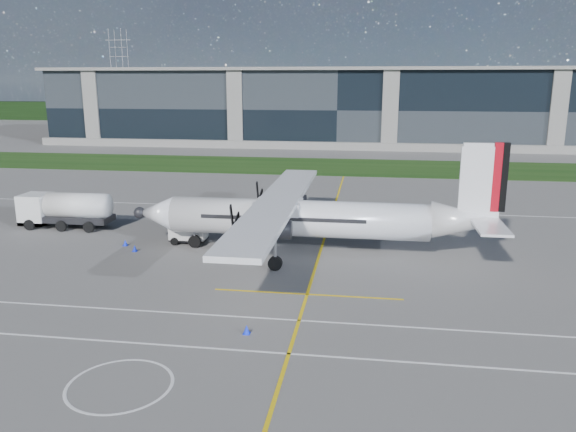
{
  "coord_description": "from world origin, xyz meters",
  "views": [
    {
      "loc": [
        6.68,
        -39.08,
        13.19
      ],
      "look_at": [
        0.47,
        2.79,
        2.9
      ],
      "focal_mm": 35.0,
      "sensor_mm": 36.0,
      "label": 1
    }
  ],
  "objects_px": {
    "baggage_tug": "(189,232)",
    "fuel_tanker_truck": "(60,210)",
    "pylon_west": "(120,74)",
    "safety_cone_portwing": "(247,329)",
    "turboprop_aircraft": "(312,197)",
    "safety_cone_nose_port": "(135,248)",
    "safety_cone_fwd": "(125,243)",
    "safety_cone_stbdwing": "(297,208)",
    "ground_crew_person": "(204,227)"
  },
  "relations": [
    {
      "from": "safety_cone_portwing",
      "to": "safety_cone_nose_port",
      "type": "xyz_separation_m",
      "value": [
        -11.97,
        13.2,
        0.0
      ]
    },
    {
      "from": "baggage_tug",
      "to": "safety_cone_portwing",
      "type": "bearing_deg",
      "value": -62.26
    },
    {
      "from": "pylon_west",
      "to": "baggage_tug",
      "type": "relative_size",
      "value": 9.52
    },
    {
      "from": "pylon_west",
      "to": "safety_cone_portwing",
      "type": "distance_m",
      "value": 181.55
    },
    {
      "from": "turboprop_aircraft",
      "to": "safety_cone_stbdwing",
      "type": "distance_m",
      "value": 15.07
    },
    {
      "from": "pylon_west",
      "to": "safety_cone_stbdwing",
      "type": "xyz_separation_m",
      "value": [
        79.35,
        -133.0,
        -14.75
      ]
    },
    {
      "from": "fuel_tanker_truck",
      "to": "safety_cone_portwing",
      "type": "bearing_deg",
      "value": -41.54
    },
    {
      "from": "turboprop_aircraft",
      "to": "safety_cone_stbdwing",
      "type": "relative_size",
      "value": 58.96
    },
    {
      "from": "pylon_west",
      "to": "safety_cone_nose_port",
      "type": "distance_m",
      "value": 164.54
    },
    {
      "from": "safety_cone_portwing",
      "to": "safety_cone_fwd",
      "type": "height_order",
      "value": "same"
    },
    {
      "from": "safety_cone_fwd",
      "to": "safety_cone_stbdwing",
      "type": "xyz_separation_m",
      "value": [
        12.28,
        14.53,
        0.0
      ]
    },
    {
      "from": "turboprop_aircraft",
      "to": "ground_crew_person",
      "type": "height_order",
      "value": "turboprop_aircraft"
    },
    {
      "from": "fuel_tanker_truck",
      "to": "safety_cone_nose_port",
      "type": "xyz_separation_m",
      "value": [
        9.7,
        -6.0,
        -1.39
      ]
    },
    {
      "from": "pylon_west",
      "to": "safety_cone_fwd",
      "type": "bearing_deg",
      "value": -65.55
    },
    {
      "from": "fuel_tanker_truck",
      "to": "safety_cone_portwing",
      "type": "xyz_separation_m",
      "value": [
        21.67,
        -19.2,
        -1.39
      ]
    },
    {
      "from": "fuel_tanker_truck",
      "to": "safety_cone_nose_port",
      "type": "bearing_deg",
      "value": -31.75
    },
    {
      "from": "ground_crew_person",
      "to": "safety_cone_fwd",
      "type": "height_order",
      "value": "ground_crew_person"
    },
    {
      "from": "turboprop_aircraft",
      "to": "safety_cone_fwd",
      "type": "relative_size",
      "value": 58.96
    },
    {
      "from": "turboprop_aircraft",
      "to": "fuel_tanker_truck",
      "type": "relative_size",
      "value": 3.37
    },
    {
      "from": "pylon_west",
      "to": "safety_cone_portwing",
      "type": "relative_size",
      "value": 60.0
    },
    {
      "from": "baggage_tug",
      "to": "ground_crew_person",
      "type": "height_order",
      "value": "ground_crew_person"
    },
    {
      "from": "ground_crew_person",
      "to": "safety_cone_nose_port",
      "type": "xyz_separation_m",
      "value": [
        -4.25,
        -4.7,
        -0.71
      ]
    },
    {
      "from": "baggage_tug",
      "to": "safety_cone_nose_port",
      "type": "relative_size",
      "value": 6.3
    },
    {
      "from": "baggage_tug",
      "to": "safety_cone_portwing",
      "type": "xyz_separation_m",
      "value": [
        8.51,
        -16.19,
        -0.69
      ]
    },
    {
      "from": "pylon_west",
      "to": "safety_cone_fwd",
      "type": "relative_size",
      "value": 60.0
    },
    {
      "from": "turboprop_aircraft",
      "to": "safety_cone_nose_port",
      "type": "distance_m",
      "value": 14.57
    },
    {
      "from": "pylon_west",
      "to": "turboprop_aircraft",
      "type": "xyz_separation_m",
      "value": [
        82.32,
        -147.18,
        -10.58
      ]
    },
    {
      "from": "ground_crew_person",
      "to": "safety_cone_portwing",
      "type": "xyz_separation_m",
      "value": [
        7.72,
        -17.9,
        -0.71
      ]
    },
    {
      "from": "safety_cone_fwd",
      "to": "safety_cone_stbdwing",
      "type": "bearing_deg",
      "value": 49.8
    },
    {
      "from": "fuel_tanker_truck",
      "to": "baggage_tug",
      "type": "relative_size",
      "value": 2.77
    },
    {
      "from": "baggage_tug",
      "to": "safety_cone_portwing",
      "type": "relative_size",
      "value": 6.3
    },
    {
      "from": "pylon_west",
      "to": "safety_cone_stbdwing",
      "type": "relative_size",
      "value": 60.0
    },
    {
      "from": "fuel_tanker_truck",
      "to": "ground_crew_person",
      "type": "xyz_separation_m",
      "value": [
        13.95,
        -1.3,
        -0.68
      ]
    },
    {
      "from": "safety_cone_stbdwing",
      "to": "safety_cone_fwd",
      "type": "bearing_deg",
      "value": -130.2
    },
    {
      "from": "safety_cone_portwing",
      "to": "safety_cone_stbdwing",
      "type": "distance_m",
      "value": 29.11
    },
    {
      "from": "turboprop_aircraft",
      "to": "safety_cone_nose_port",
      "type": "xyz_separation_m",
      "value": [
        -13.85,
        -1.71,
        -4.17
      ]
    },
    {
      "from": "pylon_west",
      "to": "safety_cone_portwing",
      "type": "height_order",
      "value": "pylon_west"
    },
    {
      "from": "safety_cone_portwing",
      "to": "safety_cone_fwd",
      "type": "xyz_separation_m",
      "value": [
        -13.37,
        14.56,
        0.0
      ]
    },
    {
      "from": "baggage_tug",
      "to": "fuel_tanker_truck",
      "type": "bearing_deg",
      "value": 167.1
    },
    {
      "from": "safety_cone_portwing",
      "to": "turboprop_aircraft",
      "type": "bearing_deg",
      "value": 82.82
    },
    {
      "from": "pylon_west",
      "to": "fuel_tanker_truck",
      "type": "relative_size",
      "value": 3.43
    },
    {
      "from": "fuel_tanker_truck",
      "to": "safety_cone_fwd",
      "type": "distance_m",
      "value": 9.61
    },
    {
      "from": "fuel_tanker_truck",
      "to": "safety_cone_stbdwing",
      "type": "bearing_deg",
      "value": 25.67
    },
    {
      "from": "ground_crew_person",
      "to": "baggage_tug",
      "type": "bearing_deg",
      "value": 160.73
    },
    {
      "from": "safety_cone_fwd",
      "to": "safety_cone_stbdwing",
      "type": "height_order",
      "value": "same"
    },
    {
      "from": "safety_cone_stbdwing",
      "to": "ground_crew_person",
      "type": "bearing_deg",
      "value": -120.64
    },
    {
      "from": "ground_crew_person",
      "to": "safety_cone_fwd",
      "type": "bearing_deg",
      "value": 126.14
    },
    {
      "from": "baggage_tug",
      "to": "safety_cone_fwd",
      "type": "xyz_separation_m",
      "value": [
        -4.86,
        -1.63,
        -0.69
      ]
    },
    {
      "from": "safety_cone_fwd",
      "to": "safety_cone_nose_port",
      "type": "height_order",
      "value": "same"
    },
    {
      "from": "baggage_tug",
      "to": "safety_cone_nose_port",
      "type": "distance_m",
      "value": 4.62
    }
  ]
}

